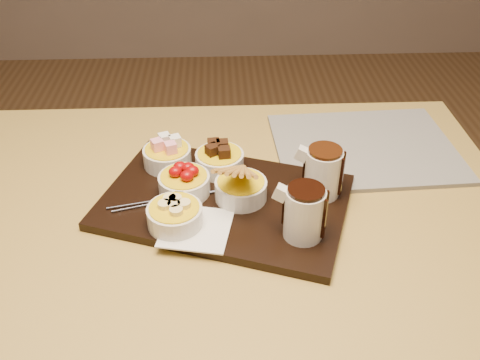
{
  "coord_description": "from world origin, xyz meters",
  "views": [
    {
      "loc": [
        0.02,
        -0.82,
        1.4
      ],
      "look_at": [
        0.05,
        -0.01,
        0.81
      ],
      "focal_mm": 40.0,
      "sensor_mm": 36.0,
      "label": 1
    }
  ],
  "objects_px": {
    "dining_table": "(214,240)",
    "pitcher_dark_chocolate": "(304,214)",
    "serving_board": "(225,202)",
    "bowl_strawberries": "(184,184)",
    "pitcher_milk_chocolate": "(323,173)",
    "newspaper": "(364,148)"
  },
  "relations": [
    {
      "from": "serving_board",
      "to": "newspaper",
      "type": "bearing_deg",
      "value": 50.04
    },
    {
      "from": "pitcher_milk_chocolate",
      "to": "dining_table",
      "type": "bearing_deg",
      "value": -161.01
    },
    {
      "from": "serving_board",
      "to": "newspaper",
      "type": "distance_m",
      "value": 0.37
    },
    {
      "from": "serving_board",
      "to": "bowl_strawberries",
      "type": "height_order",
      "value": "bowl_strawberries"
    },
    {
      "from": "pitcher_dark_chocolate",
      "to": "newspaper",
      "type": "relative_size",
      "value": 0.24
    },
    {
      "from": "bowl_strawberries",
      "to": "pitcher_milk_chocolate",
      "type": "relative_size",
      "value": 1.05
    },
    {
      "from": "dining_table",
      "to": "bowl_strawberries",
      "type": "relative_size",
      "value": 12.0
    },
    {
      "from": "dining_table",
      "to": "pitcher_dark_chocolate",
      "type": "bearing_deg",
      "value": -37.34
    },
    {
      "from": "bowl_strawberries",
      "to": "pitcher_dark_chocolate",
      "type": "distance_m",
      "value": 0.25
    },
    {
      "from": "bowl_strawberries",
      "to": "newspaper",
      "type": "xyz_separation_m",
      "value": [
        0.4,
        0.17,
        -0.03
      ]
    },
    {
      "from": "dining_table",
      "to": "pitcher_dark_chocolate",
      "type": "distance_m",
      "value": 0.26
    },
    {
      "from": "serving_board",
      "to": "newspaper",
      "type": "xyz_separation_m",
      "value": [
        0.32,
        0.19,
        -0.0
      ]
    },
    {
      "from": "dining_table",
      "to": "pitcher_dark_chocolate",
      "type": "relative_size",
      "value": 12.59
    },
    {
      "from": "dining_table",
      "to": "pitcher_dark_chocolate",
      "type": "xyz_separation_m",
      "value": [
        0.16,
        -0.12,
        0.16
      ]
    },
    {
      "from": "serving_board",
      "to": "pitcher_dark_chocolate",
      "type": "height_order",
      "value": "pitcher_dark_chocolate"
    },
    {
      "from": "serving_board",
      "to": "pitcher_dark_chocolate",
      "type": "distance_m",
      "value": 0.18
    },
    {
      "from": "bowl_strawberries",
      "to": "pitcher_milk_chocolate",
      "type": "distance_m",
      "value": 0.27
    },
    {
      "from": "serving_board",
      "to": "newspaper",
      "type": "relative_size",
      "value": 1.16
    },
    {
      "from": "pitcher_dark_chocolate",
      "to": "newspaper",
      "type": "distance_m",
      "value": 0.36
    },
    {
      "from": "pitcher_milk_chocolate",
      "to": "newspaper",
      "type": "height_order",
      "value": "pitcher_milk_chocolate"
    },
    {
      "from": "newspaper",
      "to": "pitcher_dark_chocolate",
      "type": "bearing_deg",
      "value": -124.05
    },
    {
      "from": "pitcher_milk_chocolate",
      "to": "newspaper",
      "type": "bearing_deg",
      "value": 73.7
    }
  ]
}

